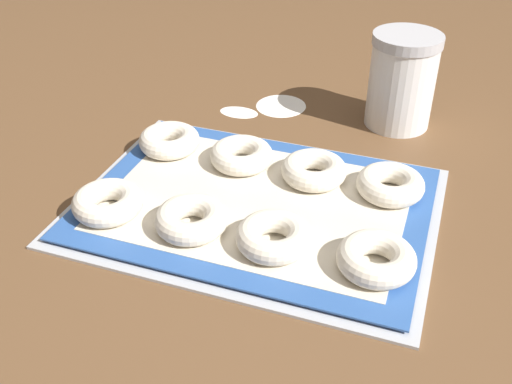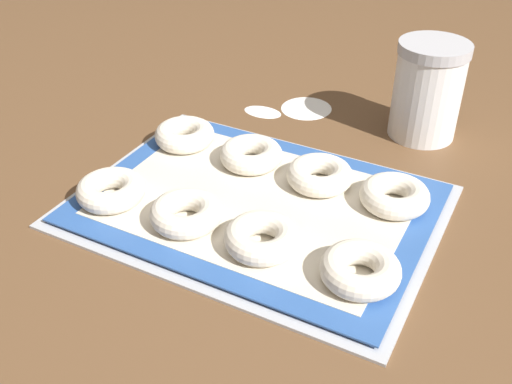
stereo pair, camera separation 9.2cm
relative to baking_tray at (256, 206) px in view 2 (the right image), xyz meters
name	(u,v)px [view 2 (the right image)]	position (x,y,z in m)	size (l,w,h in m)	color
ground_plane	(251,206)	(-0.01, 0.00, 0.00)	(2.80, 2.80, 0.00)	brown
baking_tray	(256,206)	(0.00, 0.00, 0.00)	(0.46, 0.34, 0.01)	#B2B5BA
baking_mat	(256,202)	(0.00, 0.00, 0.01)	(0.44, 0.32, 0.00)	#2D569E
bagel_front_far_left	(111,190)	(-0.17, -0.08, 0.02)	(0.09, 0.09, 0.03)	silver
bagel_front_mid_left	(186,213)	(-0.05, -0.08, 0.02)	(0.09, 0.09, 0.03)	silver
bagel_front_mid_right	(262,238)	(0.05, -0.08, 0.02)	(0.09, 0.09, 0.03)	silver
bagel_front_far_right	(360,270)	(0.17, -0.08, 0.02)	(0.09, 0.09, 0.03)	silver
bagel_back_far_left	(185,135)	(-0.16, 0.08, 0.02)	(0.09, 0.09, 0.03)	silver
bagel_back_mid_left	(251,154)	(-0.05, 0.08, 0.02)	(0.09, 0.09, 0.03)	silver
bagel_back_mid_right	(320,175)	(0.06, 0.08, 0.02)	(0.09, 0.09, 0.03)	silver
bagel_back_far_right	(395,196)	(0.16, 0.08, 0.02)	(0.09, 0.09, 0.03)	silver
flour_canister	(428,90)	(0.14, 0.30, 0.07)	(0.11, 0.11, 0.15)	white
flour_patch_near	(306,108)	(-0.06, 0.30, 0.00)	(0.09, 0.09, 0.00)	white
flour_patch_far	(263,111)	(-0.12, 0.25, 0.00)	(0.07, 0.04, 0.00)	white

